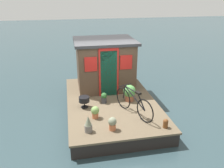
% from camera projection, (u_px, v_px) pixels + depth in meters
% --- Properties ---
extents(ground_plane, '(60.00, 60.00, 0.00)m').
position_uv_depth(ground_plane, '(111.00, 112.00, 8.42)').
color(ground_plane, '#2D4247').
extents(houseboat_deck, '(4.82, 3.09, 0.48)m').
position_uv_depth(houseboat_deck, '(111.00, 106.00, 8.33)').
color(houseboat_deck, brown).
rests_on(houseboat_deck, ground_plane).
extents(houseboat_cabin, '(1.96, 2.32, 1.92)m').
position_uv_depth(houseboat_cabin, '(105.00, 64.00, 9.06)').
color(houseboat_cabin, '#4C3828').
rests_on(houseboat_cabin, houseboat_deck).
extents(bicycle, '(1.64, 0.78, 0.87)m').
position_uv_depth(bicycle, '(134.00, 103.00, 7.14)').
color(bicycle, black).
rests_on(bicycle, houseboat_deck).
extents(potted_plant_mint, '(0.24, 0.24, 0.39)m').
position_uv_depth(potted_plant_mint, '(112.00, 123.00, 6.41)').
color(potted_plant_mint, '#B2603D').
rests_on(potted_plant_mint, houseboat_deck).
extents(potted_plant_geranium, '(0.21, 0.21, 0.38)m').
position_uv_depth(potted_plant_geranium, '(104.00, 98.00, 7.97)').
color(potted_plant_geranium, '#38383D').
rests_on(potted_plant_geranium, houseboat_deck).
extents(potted_plant_fern, '(0.25, 0.25, 0.39)m').
position_uv_depth(potted_plant_fern, '(95.00, 112.00, 7.01)').
color(potted_plant_fern, '#B2603D').
rests_on(potted_plant_fern, houseboat_deck).
extents(potted_plant_sage, '(0.44, 0.44, 0.59)m').
position_uv_depth(potted_plant_sage, '(129.00, 92.00, 8.09)').
color(potted_plant_sage, '#935138').
rests_on(potted_plant_sage, houseboat_deck).
extents(potted_plant_ivy, '(0.22, 0.22, 0.49)m').
position_uv_depth(potted_plant_ivy, '(88.00, 124.00, 6.31)').
color(potted_plant_ivy, slate).
rests_on(potted_plant_ivy, houseboat_deck).
extents(charcoal_grill, '(0.35, 0.35, 0.38)m').
position_uv_depth(charcoal_grill, '(84.00, 100.00, 7.63)').
color(charcoal_grill, black).
rests_on(charcoal_grill, houseboat_deck).
extents(mooring_bollard, '(0.15, 0.15, 0.28)m').
position_uv_depth(mooring_bollard, '(166.00, 123.00, 6.53)').
color(mooring_bollard, brown).
rests_on(mooring_bollard, houseboat_deck).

